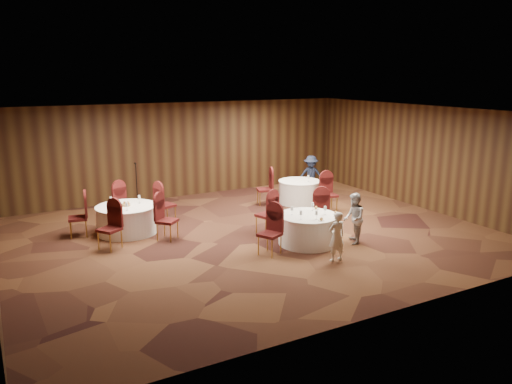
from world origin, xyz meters
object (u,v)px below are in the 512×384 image
woman_a (337,237)px  woman_b (354,218)px  table_right (299,192)px  mic_stand (137,196)px  table_main (308,229)px  man_c (311,176)px  table_left (127,219)px

woman_a → woman_b: 1.36m
table_right → mic_stand: 5.18m
table_main → man_c: (2.96, 4.18, 0.32)m
woman_a → table_main: bearing=-92.7°
table_right → table_main: bearing=-120.3°
table_main → mic_stand: (-2.82, 5.30, 0.04)m
woman_b → man_c: bearing=-170.6°
table_main → man_c: man_c is taller
mic_stand → table_main: bearing=-62.0°
table_right → woman_b: (-1.01, -3.99, 0.26)m
table_main → woman_a: woman_a is taller
woman_a → woman_b: (1.12, 0.77, 0.06)m
table_left → man_c: (6.69, 1.17, 0.32)m
table_right → mic_stand: mic_stand is taller
table_main → man_c: bearing=54.7°
table_main → mic_stand: 6.00m
table_left → woman_a: bearing=-49.8°
table_left → table_right: size_ratio=1.17×
table_left → woman_b: 5.92m
woman_b → man_c: 5.08m
woman_a → man_c: 6.27m
mic_stand → man_c: mic_stand is taller
woman_a → woman_b: woman_b is taller
mic_stand → woman_b: mic_stand is taller
table_main → table_left: 4.79m
table_left → table_right: (5.76, 0.47, 0.00)m
woman_a → man_c: size_ratio=0.83×
table_main → woman_a: (-0.10, -1.28, 0.20)m
table_left → woman_a: (3.63, -4.29, 0.20)m
table_left → woman_a: 5.63m
woman_b → woman_a: bearing=-23.5°
table_main → table_right: (2.03, 3.48, 0.00)m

